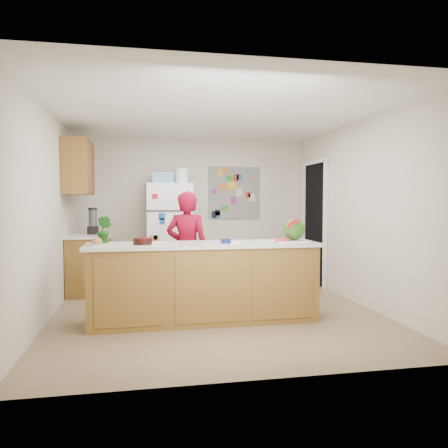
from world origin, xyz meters
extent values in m
cube|color=brown|center=(0.00, 0.00, -0.01)|extent=(4.00, 4.50, 0.02)
cube|color=beige|center=(0.00, 2.26, 1.25)|extent=(4.00, 0.02, 2.50)
cube|color=beige|center=(-2.01, 0.00, 1.25)|extent=(0.02, 4.50, 2.50)
cube|color=beige|center=(2.01, 0.00, 1.25)|extent=(0.02, 4.50, 2.50)
cube|color=white|center=(0.00, 0.00, 2.51)|extent=(4.00, 4.50, 0.02)
cube|color=black|center=(1.99, 1.45, 1.02)|extent=(0.03, 0.85, 2.04)
cube|color=brown|center=(-0.20, -0.50, 0.44)|extent=(2.60, 0.62, 0.88)
cube|color=silver|center=(-0.20, -0.50, 0.90)|extent=(2.68, 0.70, 0.04)
cube|color=brown|center=(-1.69, 1.35, 0.43)|extent=(0.60, 0.80, 0.86)
cube|color=silver|center=(-1.69, 1.35, 0.88)|extent=(0.64, 0.84, 0.04)
cube|color=brown|center=(-1.82, 1.30, 1.90)|extent=(0.35, 1.00, 0.80)
cube|color=silver|center=(-0.45, 1.88, 0.85)|extent=(0.75, 0.70, 1.70)
cube|color=#5999B2|center=(-0.55, 1.88, 1.79)|extent=(0.35, 0.28, 0.18)
cube|color=slate|center=(0.75, 2.24, 1.55)|extent=(0.95, 0.01, 0.95)
imported|color=maroon|center=(-0.32, 0.22, 0.77)|extent=(0.65, 0.53, 1.54)
cylinder|color=black|center=(-1.64, 1.44, 1.09)|extent=(0.12, 0.12, 0.38)
cube|color=white|center=(0.84, -0.50, 0.93)|extent=(0.45, 0.36, 0.01)
sphere|color=#1E5417|center=(0.90, -0.48, 1.07)|extent=(0.27, 0.27, 0.27)
cylinder|color=red|center=(0.74, -0.55, 0.94)|extent=(0.17, 0.17, 0.02)
cylinder|color=black|center=(-0.90, -0.53, 0.96)|extent=(0.24, 0.24, 0.07)
cylinder|color=white|center=(-0.90, -0.42, 0.95)|extent=(0.21, 0.21, 0.06)
cylinder|color=navy|center=(0.04, -0.57, 0.95)|extent=(0.12, 0.12, 0.05)
cylinder|color=#C4AF97|center=(-1.40, -0.47, 0.93)|extent=(0.34, 0.34, 0.02)
cube|color=white|center=(0.16, -0.52, 0.93)|extent=(0.19, 0.17, 0.02)
cube|color=slate|center=(0.66, -0.61, 0.93)|extent=(0.10, 0.07, 0.01)
imported|color=#104A13|center=(-1.32, -0.45, 1.08)|extent=(0.23, 0.22, 0.32)
camera|label=1|loc=(-0.92, -5.50, 1.40)|focal=35.00mm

